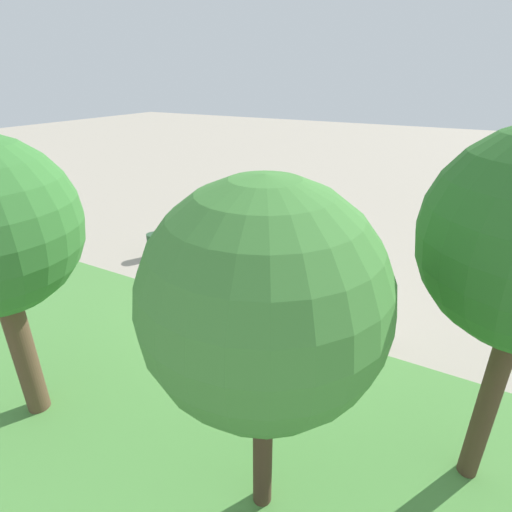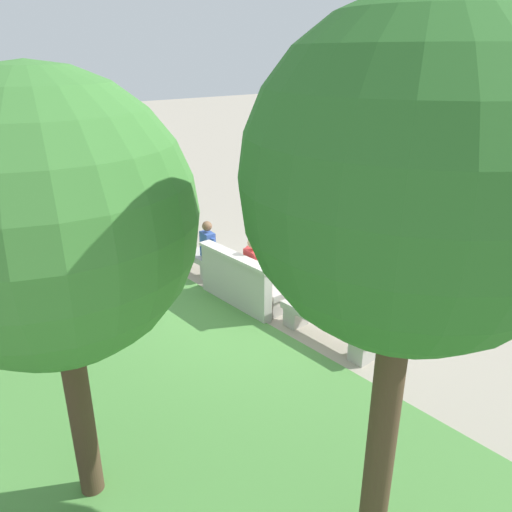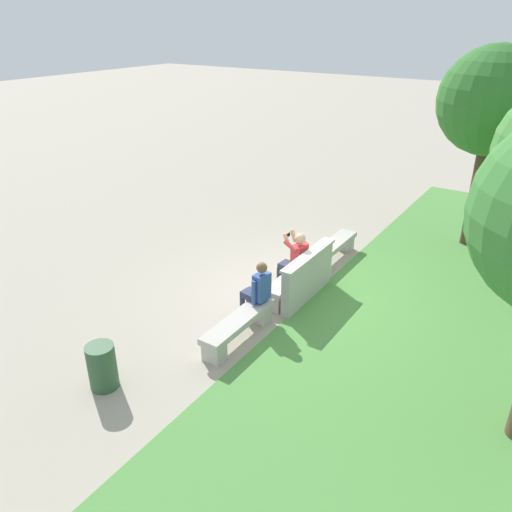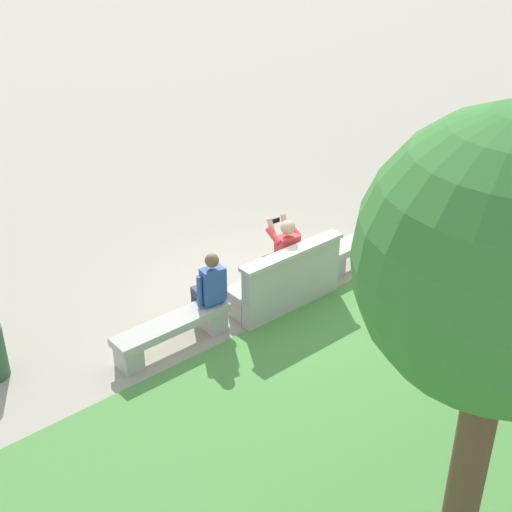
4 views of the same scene
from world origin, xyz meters
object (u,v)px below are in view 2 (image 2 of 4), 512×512
object	(u,v)px
bench_mid	(191,256)
tree_left_background	(413,184)
person_photographer	(259,266)
bench_near	(249,286)
backpack	(211,251)
trash_bin	(177,220)
tree_behind_wall	(50,221)
bench_main	(327,325)
person_distant	(213,248)

from	to	relation	value
bench_mid	tree_left_background	distance (m)	7.66
bench_mid	person_photographer	distance (m)	2.16
bench_near	backpack	size ratio (longest dim) A/B	4.13
bench_near	tree_left_background	xyz separation A→B (m)	(-4.61, 2.39, 3.18)
bench_near	person_photographer	size ratio (longest dim) A/B	1.34
bench_mid	person_photographer	size ratio (longest dim) A/B	1.34
person_photographer	trash_bin	bearing A→B (deg)	-12.50
bench_near	tree_left_background	world-z (taller)	tree_left_background
tree_left_background	person_photographer	bearing A→B (deg)	-29.13
person_photographer	trash_bin	distance (m)	4.40
bench_near	tree_behind_wall	bearing A→B (deg)	119.22
backpack	person_photographer	bearing A→B (deg)	-177.29
person_photographer	tree_left_background	world-z (taller)	tree_left_background
bench_mid	tree_behind_wall	distance (m)	6.50
bench_near	trash_bin	bearing A→B (deg)	-14.05
bench_near	bench_mid	distance (m)	1.93
bench_main	tree_behind_wall	world-z (taller)	tree_behind_wall
bench_main	bench_near	xyz separation A→B (m)	(1.93, 0.00, 0.00)
bench_main	tree_behind_wall	size ratio (longest dim) A/B	0.41
backpack	trash_bin	world-z (taller)	backpack
person_photographer	tree_behind_wall	size ratio (longest dim) A/B	0.31
bench_near	tree_behind_wall	world-z (taller)	tree_behind_wall
backpack	tree_behind_wall	xyz separation A→B (m)	(-3.53, 4.13, 2.38)
bench_near	backpack	world-z (taller)	backpack
bench_main	trash_bin	xyz separation A→B (m)	(6.03, -1.03, 0.08)
bench_mid	person_distant	size ratio (longest dim) A/B	1.40
backpack	bench_main	bearing A→B (deg)	179.80
tree_left_background	trash_bin	distance (m)	9.86
tree_left_background	bench_main	bearing A→B (deg)	-41.78
person_distant	backpack	distance (m)	0.07
bench_mid	tree_left_background	xyz separation A→B (m)	(-6.54, 2.39, 3.18)
backpack	tree_behind_wall	size ratio (longest dim) A/B	0.10
bench_near	bench_mid	bearing A→B (deg)	0.00
person_photographer	backpack	xyz separation A→B (m)	(1.40, 0.07, -0.11)
person_distant	backpack	xyz separation A→B (m)	(-0.01, 0.05, -0.05)
person_distant	trash_bin	size ratio (longest dim) A/B	1.68
bench_main	trash_bin	distance (m)	6.12
backpack	trash_bin	xyz separation A→B (m)	(2.88, -1.01, -0.25)
person_distant	backpack	size ratio (longest dim) A/B	2.94
trash_bin	backpack	bearing A→B (deg)	160.56
bench_near	bench_mid	size ratio (longest dim) A/B	1.00
bench_main	bench_mid	size ratio (longest dim) A/B	1.00
tree_behind_wall	person_photographer	bearing A→B (deg)	-63.12
person_distant	trash_bin	xyz separation A→B (m)	(2.87, -0.96, -0.30)
backpack	bench_near	bearing A→B (deg)	179.49
bench_mid	person_photographer	world-z (taller)	person_photographer
person_distant	tree_behind_wall	distance (m)	5.96
bench_near	tree_left_background	bearing A→B (deg)	152.57
bench_main	tree_behind_wall	bearing A→B (deg)	95.17
trash_bin	tree_left_background	bearing A→B (deg)	158.57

